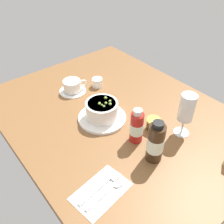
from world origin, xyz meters
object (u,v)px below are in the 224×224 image
Objects in this scene: creamer_jug at (97,82)px; sauce_bottle_brown at (155,143)px; porridge_bowl at (102,111)px; jam_jar at (153,124)px; cutlery_setting at (102,190)px; coffee_cup at (72,86)px; sauce_bottle_red at (137,127)px; wine_glass at (187,109)px.

sauce_bottle_brown is at bearing -13.86° from creamer_jug.
porridge_bowl is 3.60× the size of jam_jar.
creamer_jug is 38.74cm from jam_jar.
sauce_bottle_brown is at bearing -45.71° from jam_jar.
cutlery_setting is 1.49× the size of coffee_cup.
porridge_bowl is 17.87cm from sauce_bottle_red.
sauce_bottle_red reaches higher than jam_jar.
wine_glass reaches higher than creamer_jug.
cutlery_setting is 1.08× the size of wine_glass.
creamer_jug is (-48.56, 34.05, 1.95)cm from cutlery_setting.
sauce_bottle_red reaches higher than coffee_cup.
creamer_jug is 1.11× the size of jam_jar.
sauce_bottle_brown is (1.98, -17.90, -3.96)cm from wine_glass.
wine_glass is at bearing 36.19° from porridge_bowl.
sauce_bottle_brown is (49.23, -12.15, 5.30)cm from creamer_jug.
wine_glass is 14.29cm from jam_jar.
sauce_bottle_red is at bearing 112.67° from cutlery_setting.
sauce_bottle_brown is at bearing 88.25° from cutlery_setting.
creamer_jug is (-21.29, 13.25, -1.84)cm from porridge_bowl.
wine_glass is (25.96, 18.99, 7.42)cm from porridge_bowl.
cutlery_setting is at bearing -73.23° from jam_jar.
creamer_jug is at bearing 148.11° from porridge_bowl.
cutlery_setting is at bearing -23.11° from coffee_cup.
porridge_bowl is 1.39× the size of sauce_bottle_red.
coffee_cup is 12.32cm from creamer_jug.
creamer_jug is 0.43× the size of sauce_bottle_red.
wine_glass is (-1.31, 39.79, 11.22)cm from cutlery_setting.
porridge_bowl is at bearing 142.66° from cutlery_setting.
cutlery_setting is at bearing -88.11° from wine_glass.
wine_glass is (51.01, 17.46, 8.66)cm from coffee_cup.
cutlery_setting is 41.37cm from wine_glass.
creamer_jug is 0.37× the size of sauce_bottle_brown.
wine_glass reaches higher than cutlery_setting.
sauce_bottle_red reaches higher than cutlery_setting.
cutlery_setting is 23.08cm from sauce_bottle_brown.
sauce_bottle_red is (-8.43, -16.48, -5.08)cm from wine_glass.
porridge_bowl is 1.54× the size of coffee_cup.
creamer_jug is 50.98cm from sauce_bottle_brown.
sauce_bottle_brown reaches higher than cutlery_setting.
creamer_jug and jam_jar have the same top height.
wine_glass is 1.08× the size of sauce_bottle_brown.
jam_jar is at bearing 134.29° from sauce_bottle_brown.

